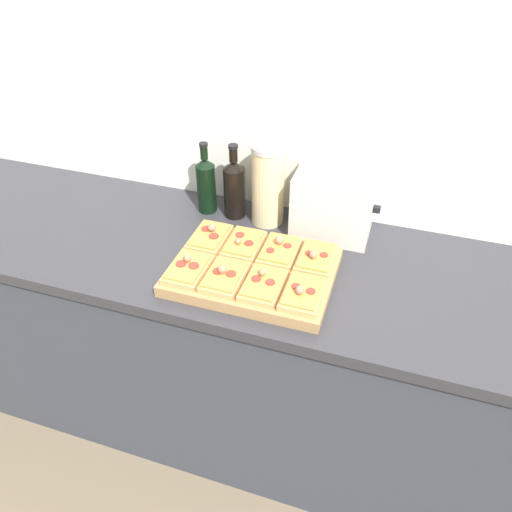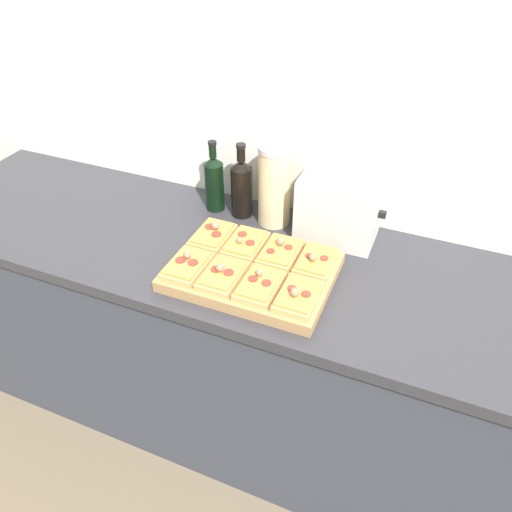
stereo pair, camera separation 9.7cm
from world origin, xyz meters
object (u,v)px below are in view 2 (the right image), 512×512
object	(u,v)px
wine_bottle	(242,187)
toaster_oven	(339,208)
olive_oil_bottle	(214,182)
grain_jar_tall	(275,185)
cutting_board	(252,271)

from	to	relation	value
wine_bottle	toaster_oven	xyz separation A→B (m)	(0.36, -0.00, -0.00)
olive_oil_bottle	toaster_oven	xyz separation A→B (m)	(0.46, -0.00, 0.00)
grain_jar_tall	cutting_board	bearing A→B (deg)	-81.07
olive_oil_bottle	wine_bottle	distance (m)	0.11
olive_oil_bottle	toaster_oven	bearing A→B (deg)	-0.41
olive_oil_bottle	grain_jar_tall	distance (m)	0.24
toaster_oven	cutting_board	bearing A→B (deg)	-120.24
cutting_board	toaster_oven	world-z (taller)	toaster_oven
grain_jar_tall	toaster_oven	world-z (taller)	grain_jar_tall
toaster_oven	wine_bottle	bearing A→B (deg)	179.46
grain_jar_tall	toaster_oven	xyz separation A→B (m)	(0.23, -0.00, -0.04)
wine_bottle	grain_jar_tall	size ratio (longest dim) A/B	0.94
olive_oil_bottle	grain_jar_tall	xyz separation A→B (m)	(0.23, 0.00, 0.04)
wine_bottle	grain_jar_tall	world-z (taller)	grain_jar_tall
cutting_board	wine_bottle	bearing A→B (deg)	118.90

